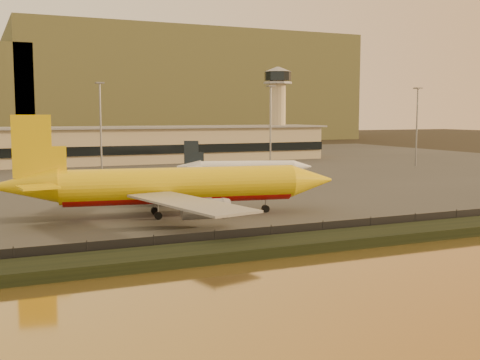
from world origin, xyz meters
The scene contains 12 objects.
ground centered at (0.00, 0.00, 0.00)m, with size 900.00×900.00×0.00m, color black.
embankment centered at (0.00, -17.00, 0.70)m, with size 320.00×7.00×1.40m, color black.
tarmac centered at (0.00, 95.00, 0.10)m, with size 320.00×220.00×0.20m, color #2D2D2D.
perimeter_fence centered at (0.00, -13.00, 1.30)m, with size 300.00×0.05×2.20m, color black.
terminal_building centered at (-14.52, 125.55, 6.25)m, with size 202.00×25.00×12.60m.
control_tower centered at (70.00, 131.00, 21.66)m, with size 11.20×11.20×35.50m.
apron_light_masts centered at (15.00, 75.00, 15.70)m, with size 152.20×12.20×25.40m.
distant_hills centered at (-20.74, 340.00, 31.39)m, with size 470.00×160.00×70.00m.
dhl_cargo_jet centered at (-11.25, 12.27, 5.24)m, with size 56.44×54.64×16.88m.
white_narrowbody_jet centered at (22.83, 58.62, 3.23)m, with size 34.50×32.81×10.15m.
gse_vehicle_yellow centered at (17.94, 31.90, 1.06)m, with size 3.83×1.73×1.73m, color #DCB70B.
gse_vehicle_white centered at (-16.38, 38.92, 0.97)m, with size 3.43×1.54×1.54m, color white.
Camera 1 is at (-41.60, -82.81, 17.22)m, focal length 45.00 mm.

